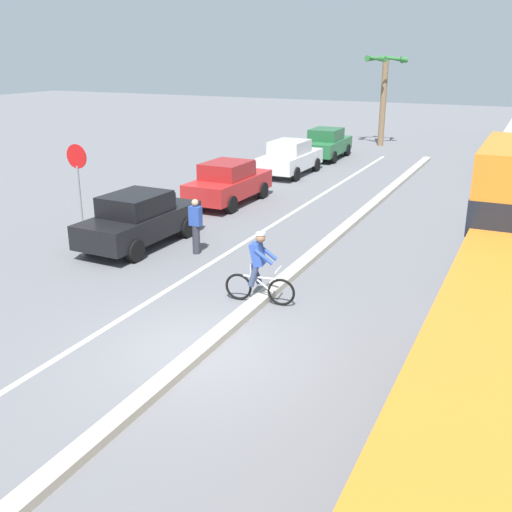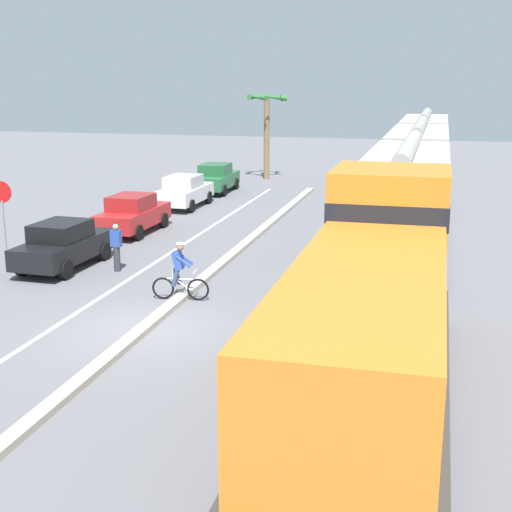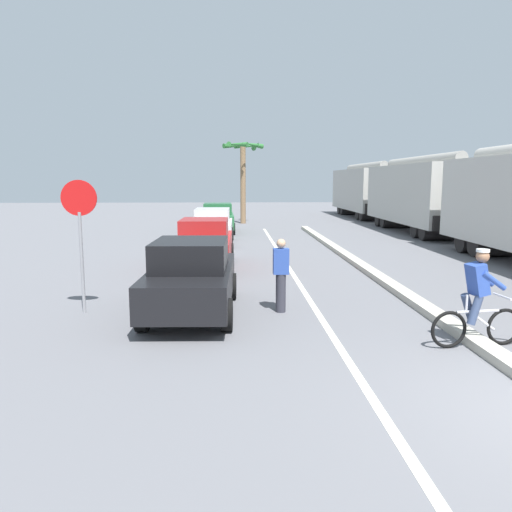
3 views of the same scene
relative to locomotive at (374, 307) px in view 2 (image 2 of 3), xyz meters
The scene contains 15 objects.
ground_plane 6.62m from the locomotive, 160.48° to the left, with size 120.00×120.00×0.00m, color slate.
median_curb 10.25m from the locomotive, 126.45° to the left, with size 0.36×36.00×0.16m, color #B2AD9E.
lane_stripe 11.83m from the locomotive, 135.96° to the left, with size 0.14×36.00×0.01m, color silver.
locomotive is the anchor object (origin of this frame).
hopper_car_lead 12.16m from the locomotive, 90.00° to the left, with size 2.90×10.60×4.18m.
hopper_car_middle 23.76m from the locomotive, 90.00° to the left, with size 2.90×10.60×4.18m.
hopper_car_trailing 35.36m from the locomotive, 90.00° to the left, with size 2.90×10.60×4.18m.
parked_car_black 13.28m from the locomotive, 147.25° to the left, with size 1.94×4.25×1.62m.
parked_car_red 17.15m from the locomotive, 130.77° to the left, with size 1.90×4.23×1.62m.
parked_car_white 22.22m from the locomotive, 120.20° to the left, with size 1.87×4.22×1.62m.
parked_car_green 26.61m from the locomotive, 114.66° to the left, with size 1.91×4.24×1.62m.
cyclist 7.75m from the locomotive, 141.79° to the left, with size 1.71×0.51×1.71m.
stop_sign 15.38m from the locomotive, 151.42° to the left, with size 0.76×0.08×2.88m.
palm_tree_near 31.66m from the locomotive, 107.70° to the left, with size 2.74×2.79×5.44m.
pedestrian_by_cars 11.74m from the locomotive, 141.88° to the left, with size 0.34×0.22×1.62m.
Camera 2 is at (7.13, -16.18, 6.37)m, focal length 50.00 mm.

